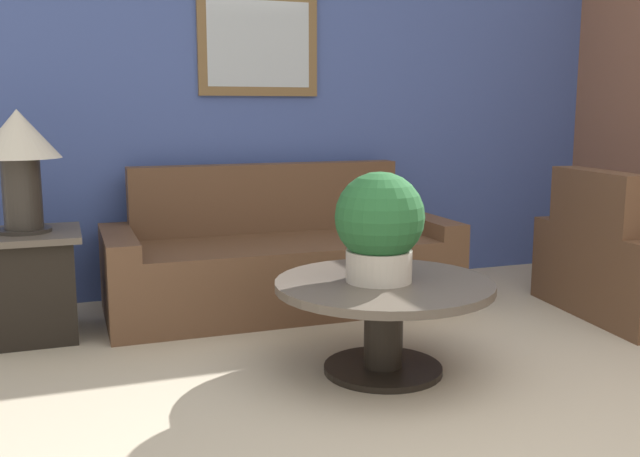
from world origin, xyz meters
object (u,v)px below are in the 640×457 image
at_px(coffee_table, 384,306).
at_px(side_table, 28,284).
at_px(table_lamp, 19,150).
at_px(couch_main, 281,262).
at_px(potted_plant_on_table, 379,225).

distance_m(coffee_table, side_table, 1.96).
distance_m(side_table, table_lamp, 0.73).
height_order(couch_main, side_table, couch_main).
bearing_deg(coffee_table, potted_plant_on_table, 170.13).
distance_m(coffee_table, table_lamp, 2.08).
distance_m(couch_main, side_table, 1.48).
bearing_deg(potted_plant_on_table, table_lamp, 144.25).
distance_m(side_table, potted_plant_on_table, 1.98).
relative_size(side_table, table_lamp, 0.90).
bearing_deg(side_table, potted_plant_on_table, -35.75).
height_order(side_table, potted_plant_on_table, potted_plant_on_table).
distance_m(couch_main, table_lamp, 1.66).
bearing_deg(table_lamp, couch_main, 5.41).
relative_size(couch_main, potted_plant_on_table, 4.20).
relative_size(coffee_table, side_table, 1.75).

